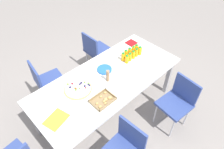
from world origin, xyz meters
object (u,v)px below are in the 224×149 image
object	(u,v)px
juice_bottle_1	(133,50)
juice_bottle_5	(140,51)
juice_bottle_8	(130,57)
snack_tray	(103,100)
chair_far_right	(125,148)
plate_stack	(104,69)
juice_bottle_0	(136,49)
paper_folder	(56,119)
juice_bottle_2	(129,52)
cardboard_tube	(108,76)
party_table	(108,81)
fruit_pizza	(78,89)
napkin_stack	(131,43)
juice_bottle_7	(133,55)
juice_bottle_6	(136,52)
chair_far_left	(178,100)
juice_bottle_9	(127,59)
chair_near_right	(46,80)
juice_bottle_3	(126,54)
chair_near_left	(95,50)

from	to	relation	value
juice_bottle_1	juice_bottle_5	world-z (taller)	juice_bottle_1
juice_bottle_8	snack_tray	xyz separation A→B (m)	(0.81, 0.30, -0.05)
chair_far_right	plate_stack	bearing A→B (deg)	-33.33
juice_bottle_0	juice_bottle_1	size ratio (longest dim) A/B	0.98
paper_folder	juice_bottle_2	bearing A→B (deg)	-172.09
cardboard_tube	party_table	bearing A→B (deg)	-125.20
chair_far_right	fruit_pizza	bearing A→B (deg)	-6.06
plate_stack	napkin_stack	distance (m)	0.79
juice_bottle_2	juice_bottle_7	distance (m)	0.07
juice_bottle_7	paper_folder	world-z (taller)	juice_bottle_7
juice_bottle_2	juice_bottle_6	distance (m)	0.11
chair_far_left	juice_bottle_9	size ratio (longest dim) A/B	6.13
party_table	juice_bottle_5	world-z (taller)	juice_bottle_5
juice_bottle_6	juice_bottle_9	world-z (taller)	juice_bottle_6
chair_near_right	juice_bottle_5	size ratio (longest dim) A/B	5.99
juice_bottle_9	plate_stack	distance (m)	0.37
juice_bottle_0	chair_far_right	bearing A→B (deg)	36.88
party_table	napkin_stack	distance (m)	0.91
chair_far_left	paper_folder	world-z (taller)	chair_far_left
fruit_pizza	juice_bottle_9	bearing A→B (deg)	175.00
chair_near_right	cardboard_tube	bearing A→B (deg)	40.00
juice_bottle_7	plate_stack	world-z (taller)	juice_bottle_7
juice_bottle_6	juice_bottle_9	bearing A→B (deg)	1.92
juice_bottle_7	juice_bottle_8	size ratio (longest dim) A/B	1.00
chair_near_right	juice_bottle_5	distance (m)	1.51
snack_tray	juice_bottle_0	bearing A→B (deg)	-160.48
snack_tray	chair_near_right	bearing A→B (deg)	-76.85
juice_bottle_3	juice_bottle_5	bearing A→B (deg)	159.34
chair_near_right	fruit_pizza	xyz separation A→B (m)	(-0.13, 0.68, 0.25)
juice_bottle_7	napkin_stack	distance (m)	0.39
chair_near_left	juice_bottle_1	world-z (taller)	juice_bottle_1
juice_bottle_6	napkin_stack	size ratio (longest dim) A/B	0.93
party_table	juice_bottle_9	bearing A→B (deg)	-174.57
chair_far_right	snack_tray	world-z (taller)	chair_far_right
juice_bottle_9	fruit_pizza	size ratio (longest dim) A/B	0.37
chair_far_right	fruit_pizza	xyz separation A→B (m)	(-0.05, -0.90, 0.25)
fruit_pizza	snack_tray	world-z (taller)	fruit_pizza
party_table	snack_tray	bearing A→B (deg)	39.40
chair_near_left	fruit_pizza	xyz separation A→B (m)	(0.92, 0.74, 0.25)
chair_near_right	chair_near_left	world-z (taller)	same
fruit_pizza	paper_folder	distance (m)	0.50
juice_bottle_6	party_table	bearing A→B (deg)	4.25
party_table	chair_far_left	distance (m)	1.02
juice_bottle_9	napkin_stack	distance (m)	0.51
chair_far_right	paper_folder	xyz separation A→B (m)	(0.41, -0.70, 0.24)
chair_near_right	juice_bottle_0	xyz separation A→B (m)	(-1.28, 0.68, 0.30)
plate_stack	snack_tray	bearing A→B (deg)	45.96
chair_near_right	fruit_pizza	world-z (taller)	chair_near_right
cardboard_tube	chair_far_left	bearing A→B (deg)	127.21
chair_far_right	juice_bottle_3	world-z (taller)	juice_bottle_3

